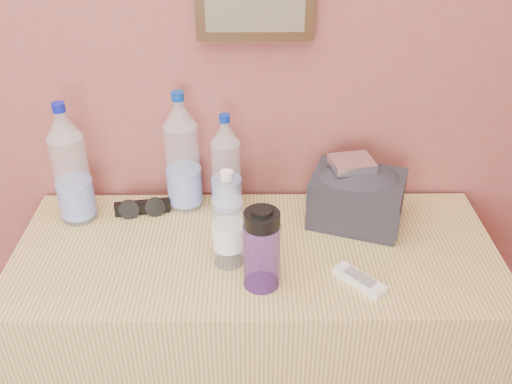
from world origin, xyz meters
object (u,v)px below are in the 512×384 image
(sunglasses, at_px, (142,207))
(toiletry_bag, at_px, (357,196))
(nalgene_bottle, at_px, (262,248))
(foil_packet, at_px, (352,163))
(dresser, at_px, (256,353))
(pet_small, at_px, (228,224))
(ac_remote, at_px, (359,280))
(pet_large_b, at_px, (182,158))
(pet_large_c, at_px, (226,170))
(pet_large_a, at_px, (71,170))

(sunglasses, bearing_deg, toiletry_bag, -13.39)
(nalgene_bottle, xyz_separation_m, foil_packet, (0.25, 0.28, 0.07))
(dresser, height_order, sunglasses, sunglasses)
(pet_small, relative_size, toiletry_bag, 1.09)
(sunglasses, distance_m, foil_packet, 0.61)
(dresser, relative_size, sunglasses, 8.14)
(sunglasses, relative_size, toiletry_bag, 0.64)
(pet_small, distance_m, toiletry_bag, 0.39)
(ac_remote, bearing_deg, dresser, -161.34)
(pet_large_b, bearing_deg, ac_remote, -37.60)
(ac_remote, bearing_deg, pet_small, -147.59)
(dresser, distance_m, pet_large_c, 0.57)
(pet_large_b, xyz_separation_m, sunglasses, (-0.12, -0.04, -0.14))
(nalgene_bottle, height_order, ac_remote, nalgene_bottle)
(dresser, bearing_deg, nalgene_bottle, -85.08)
(pet_small, bearing_deg, ac_remote, -15.14)
(toiletry_bag, bearing_deg, ac_remote, -76.79)
(toiletry_bag, bearing_deg, nalgene_bottle, -116.35)
(pet_large_b, relative_size, sunglasses, 2.27)
(pet_large_c, relative_size, pet_small, 1.13)
(pet_large_b, height_order, ac_remote, pet_large_b)
(pet_large_c, bearing_deg, foil_packet, -7.63)
(dresser, xyz_separation_m, pet_large_b, (-0.20, 0.21, 0.56))
(sunglasses, relative_size, foil_packet, 1.41)
(pet_small, bearing_deg, dresser, 36.89)
(pet_large_c, bearing_deg, pet_small, -86.93)
(dresser, height_order, toiletry_bag, toiletry_bag)
(pet_small, distance_m, ac_remote, 0.35)
(pet_small, bearing_deg, nalgene_bottle, -46.19)
(pet_large_c, xyz_separation_m, nalgene_bottle, (0.09, -0.32, -0.03))
(dresser, height_order, pet_large_a, pet_large_a)
(pet_large_c, relative_size, ac_remote, 2.21)
(sunglasses, xyz_separation_m, foil_packet, (0.59, -0.03, 0.16))
(dresser, xyz_separation_m, nalgene_bottle, (0.01, -0.14, 0.51))
(pet_large_b, bearing_deg, sunglasses, -160.06)
(dresser, xyz_separation_m, sunglasses, (-0.33, 0.17, 0.42))
(ac_remote, relative_size, toiletry_bag, 0.56)
(ac_remote, distance_m, foil_packet, 0.33)
(pet_large_a, xyz_separation_m, foil_packet, (0.76, -0.01, 0.02))
(nalgene_bottle, distance_m, sunglasses, 0.46)
(pet_large_b, bearing_deg, pet_large_a, -168.10)
(ac_remote, bearing_deg, foil_packet, 135.73)
(sunglasses, bearing_deg, ac_remote, -37.31)
(toiletry_bag, distance_m, foil_packet, 0.10)
(pet_small, relative_size, ac_remote, 1.96)
(foil_packet, bearing_deg, ac_remote, -91.83)
(pet_small, distance_m, foil_packet, 0.39)
(pet_large_c, distance_m, sunglasses, 0.27)
(pet_small, relative_size, foil_packet, 2.40)
(foil_packet, bearing_deg, dresser, -151.50)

